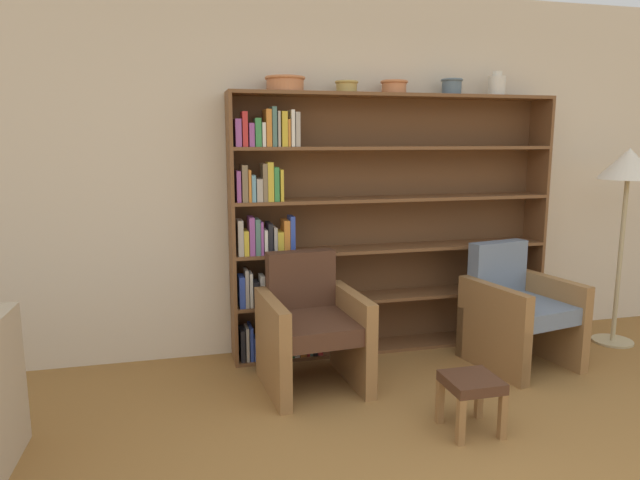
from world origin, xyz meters
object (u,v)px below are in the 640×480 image
armchair_leather (311,327)px  bowl_sage (394,86)px  bowl_stoneware (347,86)px  vase_tall (497,85)px  bowl_brass (285,83)px  armchair_cushioned (517,310)px  bookshelf (363,229)px  footstool (471,389)px  bowl_copper (452,86)px  floor_lamp (628,173)px

armchair_leather → bowl_sage: bearing=-149.5°
bowl_stoneware → vase_tall: (1.23, 0.00, 0.03)m
bowl_brass → armchair_cushioned: bearing=-18.3°
bookshelf → vase_tall: bearing=-1.0°
bowl_brass → bowl_sage: 0.83m
armchair_leather → footstool: size_ratio=2.71×
bowl_stoneware → armchair_leather: bearing=-126.6°
armchair_leather → armchair_cushioned: bearing=175.5°
vase_tall → armchair_leather: (-1.63, -0.54, -1.66)m
bookshelf → bowl_copper: bearing=-1.6°
bowl_copper → footstool: bearing=-110.0°
bowl_stoneware → footstool: size_ratio=0.53×
bowl_sage → armchair_leather: 1.89m
bowl_brass → floor_lamp: bearing=-7.9°
bowl_sage → bowl_copper: size_ratio=1.23×
floor_lamp → bowl_sage: bearing=168.7°
armchair_leather → floor_lamp: 2.78m
armchair_cushioned → bowl_copper: bearing=-69.8°
armchair_cushioned → floor_lamp: floor_lamp is taller
footstool → armchair_leather: bearing=130.9°
bowl_stoneware → bowl_copper: bearing=0.0°
bowl_sage → vase_tall: (0.86, 0.00, 0.03)m
bookshelf → footstool: bookshelf is taller
bowl_stoneware → footstool: 2.28m
bowl_copper → armchair_leather: bowl_copper is taller
vase_tall → armchair_leather: size_ratio=0.21×
bowl_copper → footstool: bowl_copper is taller
bowl_brass → armchair_cushioned: size_ratio=0.33×
bowl_sage → armchair_cushioned: bearing=-34.0°
bowl_stoneware → bowl_brass: bearing=-180.0°
bowl_stoneware → armchair_cushioned: bowl_stoneware is taller
armchair_cushioned → floor_lamp: 1.43m
vase_tall → floor_lamp: size_ratio=0.12×
bowl_sage → armchair_leather: bowl_sage is taller
bowl_stoneware → floor_lamp: (2.20, -0.37, -0.65)m
bowl_copper → floor_lamp: bearing=-15.1°
bowl_sage → armchair_cushioned: bowl_sage is taller
bowl_stoneware → vase_tall: vase_tall is taller
bowl_copper → floor_lamp: 1.55m
vase_tall → footstool: bearing=-122.7°
bowl_sage → footstool: 2.26m
bowl_brass → bowl_stoneware: 0.46m
bowl_sage → bowl_stoneware: bearing=180.0°
armchair_leather → armchair_cushioned: 1.57m
armchair_leather → bowl_brass: bearing=-88.5°
bookshelf → armchair_leather: (-0.55, -0.56, -0.57)m
bowl_brass → armchair_leather: size_ratio=0.33×
bookshelf → footstool: (0.19, -1.41, -0.71)m
bowl_sage → armchair_leather: size_ratio=0.23×
bowl_brass → footstool: 2.40m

